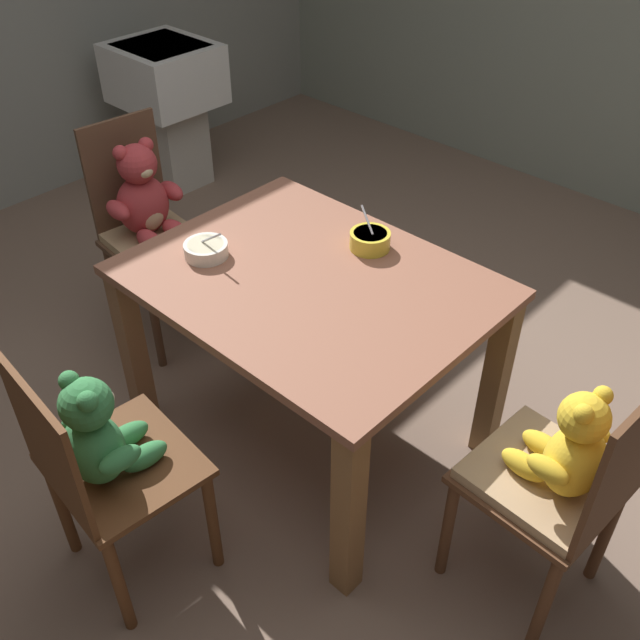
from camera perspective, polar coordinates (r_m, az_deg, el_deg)
name	(u,v)px	position (r m, az deg, el deg)	size (l,w,h in m)	color
ground_plane	(311,435)	(2.84, -0.70, -9.17)	(5.20, 5.20, 0.04)	#7C6353
dining_table	(310,310)	(2.42, -0.81, 0.84)	(1.16, 0.89, 0.73)	#8E5741
teddy_chair_near_front	(101,450)	(2.11, -17.07, -9.91)	(0.45, 0.42, 0.87)	#5A331A
teddy_chair_near_right	(563,468)	(2.09, 18.79, -11.12)	(0.42, 0.42, 0.92)	brown
teddy_chair_near_left	(147,214)	(3.06, -13.61, 8.20)	(0.44, 0.40, 0.95)	brown
porridge_bowl_white_near_left	(206,249)	(2.46, -9.07, 5.58)	(0.16, 0.15, 0.12)	white
porridge_bowl_yellow_far_center	(370,240)	(2.48, 4.00, 6.40)	(0.15, 0.14, 0.13)	yellow
sink_basin	(167,95)	(4.39, -12.08, 17.10)	(0.55, 0.50, 0.83)	#B7B2A8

